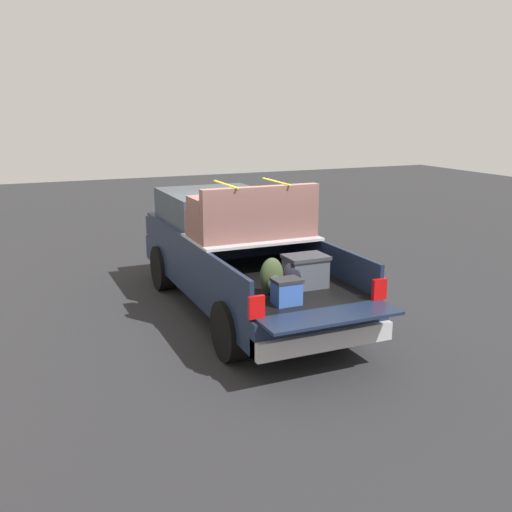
% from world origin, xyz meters
% --- Properties ---
extents(ground_plane, '(40.00, 40.00, 0.00)m').
position_xyz_m(ground_plane, '(0.00, 0.00, 0.00)').
color(ground_plane, '#262628').
extents(pickup_truck, '(6.05, 2.06, 2.23)m').
position_xyz_m(pickup_truck, '(0.37, -0.00, 0.97)').
color(pickup_truck, '#162138').
rests_on(pickup_truck, ground_plane).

